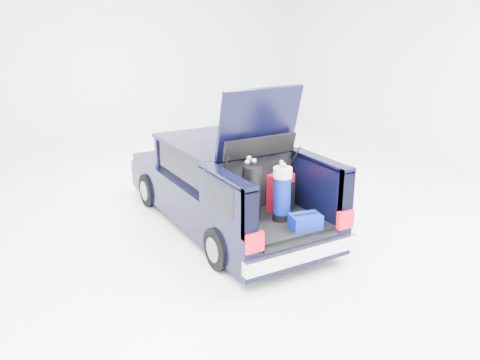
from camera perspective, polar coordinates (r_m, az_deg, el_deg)
ground at (r=8.73m, az=-1.63°, el=-4.93°), size 14.00×14.00×0.00m
car at (r=8.57m, az=-2.01°, el=-0.56°), size 1.87×4.65×2.47m
red_suitcase at (r=7.61m, az=4.60°, el=-1.43°), size 0.40×0.31×0.60m
black_golf_bag at (r=7.05m, az=1.20°, el=-1.66°), size 0.34×0.38×0.98m
blue_golf_bag at (r=7.24m, az=4.75°, el=-1.50°), size 0.34×0.34×0.89m
blue_duffel at (r=7.10m, az=7.36°, el=-4.62°), size 0.46×0.34×0.22m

